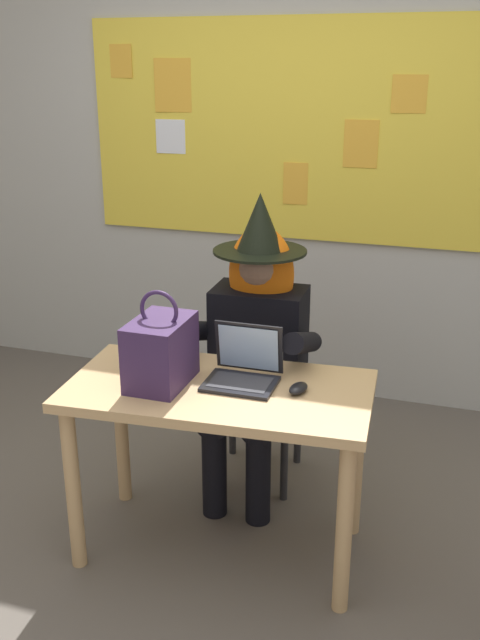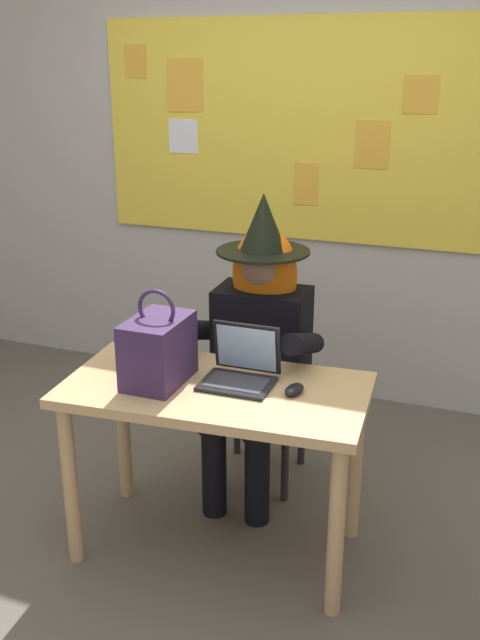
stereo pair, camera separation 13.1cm
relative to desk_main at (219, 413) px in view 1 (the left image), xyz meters
name	(u,v)px [view 1 (the left image)]	position (x,y,z in m)	size (l,w,h in m)	color
ground_plane	(180,557)	(-0.14, -0.12, -0.63)	(24.00, 24.00, 0.00)	#5B544C
wall_back_bulletin	(295,141)	(-0.14, 1.67, 0.87)	(6.48, 1.85, 2.97)	#B2B2AD
desk_main	(219,413)	(0.00, 0.00, 0.00)	(1.21, 0.69, 0.74)	tan
chair_at_desk	(261,377)	(-0.02, 0.66, -0.13)	(0.44, 0.44, 0.88)	#4C1E19
person_costumed	(256,331)	(-0.02, 0.54, 0.14)	(0.61, 0.68, 1.39)	black
laptop	(244,369)	(0.08, 0.07, 0.17)	(0.28, 0.24, 0.22)	black
computer_mouse	(298,388)	(0.31, 0.04, 0.14)	(0.06, 0.10, 0.03)	black
handbag	(161,351)	(-0.22, -0.04, 0.25)	(0.20, 0.30, 0.38)	#38234C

